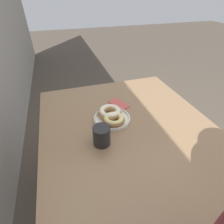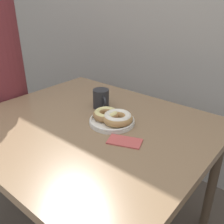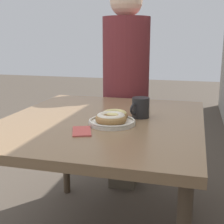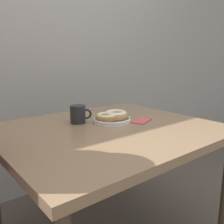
{
  "view_description": "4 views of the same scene",
  "coord_description": "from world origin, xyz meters",
  "px_view_note": "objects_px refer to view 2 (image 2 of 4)",
  "views": [
    {
      "loc": [
        -0.7,
        0.59,
        1.38
      ],
      "look_at": [
        0.09,
        0.34,
        0.78
      ],
      "focal_mm": 28.0,
      "sensor_mm": 36.0,
      "label": 1
    },
    {
      "loc": [
        0.77,
        -0.48,
        1.29
      ],
      "look_at": [
        0.09,
        0.34,
        0.78
      ],
      "focal_mm": 40.0,
      "sensor_mm": 36.0,
      "label": 2
    },
    {
      "loc": [
        1.45,
        0.7,
        1.12
      ],
      "look_at": [
        0.09,
        0.34,
        0.78
      ],
      "focal_mm": 50.0,
      "sensor_mm": 36.0,
      "label": 3
    },
    {
      "loc": [
        -0.8,
        -0.76,
        1.09
      ],
      "look_at": [
        0.09,
        0.34,
        0.78
      ],
      "focal_mm": 40.0,
      "sensor_mm": 36.0,
      "label": 4
    }
  ],
  "objects_px": {
    "coffee_mug": "(101,99)",
    "napkin": "(125,141)",
    "dining_table": "(89,135)",
    "donut_plate": "(112,118)"
  },
  "relations": [
    {
      "from": "donut_plate",
      "to": "napkin",
      "type": "distance_m",
      "value": 0.18
    },
    {
      "from": "donut_plate",
      "to": "coffee_mug",
      "type": "bearing_deg",
      "value": 148.04
    },
    {
      "from": "napkin",
      "to": "dining_table",
      "type": "bearing_deg",
      "value": 174.6
    },
    {
      "from": "dining_table",
      "to": "donut_plate",
      "type": "xyz_separation_m",
      "value": [
        0.09,
        0.08,
        0.1
      ]
    },
    {
      "from": "dining_table",
      "to": "coffee_mug",
      "type": "relative_size",
      "value": 9.77
    },
    {
      "from": "dining_table",
      "to": "napkin",
      "type": "bearing_deg",
      "value": -5.4
    },
    {
      "from": "coffee_mug",
      "to": "napkin",
      "type": "height_order",
      "value": "coffee_mug"
    },
    {
      "from": "donut_plate",
      "to": "napkin",
      "type": "xyz_separation_m",
      "value": [
        0.15,
        -0.1,
        -0.03
      ]
    },
    {
      "from": "dining_table",
      "to": "donut_plate",
      "type": "distance_m",
      "value": 0.15
    },
    {
      "from": "dining_table",
      "to": "donut_plate",
      "type": "relative_size",
      "value": 4.44
    }
  ]
}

